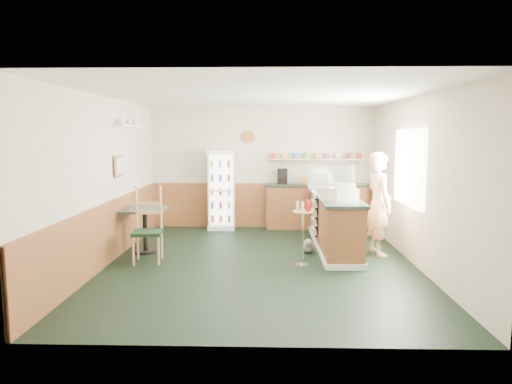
{
  "coord_description": "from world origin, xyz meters",
  "views": [
    {
      "loc": [
        0.14,
        -7.28,
        2.08
      ],
      "look_at": [
        -0.08,
        0.6,
        1.1
      ],
      "focal_mm": 32.0,
      "sensor_mm": 36.0,
      "label": 1
    }
  ],
  "objects_px": {
    "cash_register": "(343,195)",
    "condiment_stand": "(303,224)",
    "drinks_fridge": "(222,190)",
    "cafe_table": "(145,222)",
    "shopkeeper": "(379,204)",
    "cafe_chair": "(149,222)",
    "display_case": "(331,178)"
  },
  "relations": [
    {
      "from": "condiment_stand",
      "to": "cafe_chair",
      "type": "distance_m",
      "value": 2.54
    },
    {
      "from": "shopkeeper",
      "to": "cafe_table",
      "type": "height_order",
      "value": "shopkeeper"
    },
    {
      "from": "condiment_stand",
      "to": "cash_register",
      "type": "bearing_deg",
      "value": 17.3
    },
    {
      "from": "display_case",
      "to": "cash_register",
      "type": "xyz_separation_m",
      "value": [
        -0.0,
        -1.52,
        -0.14
      ]
    },
    {
      "from": "shopkeeper",
      "to": "cafe_table",
      "type": "distance_m",
      "value": 4.11
    },
    {
      "from": "condiment_stand",
      "to": "cafe_table",
      "type": "xyz_separation_m",
      "value": [
        -2.74,
        0.75,
        -0.12
      ]
    },
    {
      "from": "display_case",
      "to": "cafe_chair",
      "type": "distance_m",
      "value": 3.58
    },
    {
      "from": "cash_register",
      "to": "shopkeeper",
      "type": "relative_size",
      "value": 0.22
    },
    {
      "from": "display_case",
      "to": "drinks_fridge",
      "type": "bearing_deg",
      "value": 153.01
    },
    {
      "from": "cafe_table",
      "to": "cafe_chair",
      "type": "distance_m",
      "value": 0.58
    },
    {
      "from": "cafe_table",
      "to": "shopkeeper",
      "type": "bearing_deg",
      "value": -0.64
    },
    {
      "from": "drinks_fridge",
      "to": "cash_register",
      "type": "distance_m",
      "value": 3.5
    },
    {
      "from": "cash_register",
      "to": "drinks_fridge",
      "type": "bearing_deg",
      "value": 116.29
    },
    {
      "from": "cash_register",
      "to": "cafe_table",
      "type": "xyz_separation_m",
      "value": [
        -3.4,
        0.54,
        -0.56
      ]
    },
    {
      "from": "drinks_fridge",
      "to": "cafe_table",
      "type": "xyz_separation_m",
      "value": [
        -1.15,
        -2.12,
        -0.32
      ]
    },
    {
      "from": "drinks_fridge",
      "to": "cafe_chair",
      "type": "distance_m",
      "value": 2.83
    },
    {
      "from": "cafe_table",
      "to": "cafe_chair",
      "type": "height_order",
      "value": "cafe_chair"
    },
    {
      "from": "drinks_fridge",
      "to": "cafe_table",
      "type": "distance_m",
      "value": 2.44
    },
    {
      "from": "cash_register",
      "to": "display_case",
      "type": "bearing_deg",
      "value": 76.14
    },
    {
      "from": "drinks_fridge",
      "to": "cafe_table",
      "type": "relative_size",
      "value": 2.22
    },
    {
      "from": "drinks_fridge",
      "to": "display_case",
      "type": "height_order",
      "value": "drinks_fridge"
    },
    {
      "from": "condiment_stand",
      "to": "cafe_table",
      "type": "bearing_deg",
      "value": 164.74
    },
    {
      "from": "display_case",
      "to": "cafe_chair",
      "type": "xyz_separation_m",
      "value": [
        -3.19,
        -1.51,
        -0.61
      ]
    },
    {
      "from": "display_case",
      "to": "shopkeeper",
      "type": "height_order",
      "value": "shopkeeper"
    },
    {
      "from": "cash_register",
      "to": "cafe_table",
      "type": "distance_m",
      "value": 3.49
    },
    {
      "from": "display_case",
      "to": "shopkeeper",
      "type": "relative_size",
      "value": 0.49
    },
    {
      "from": "cafe_chair",
      "to": "drinks_fridge",
      "type": "bearing_deg",
      "value": 64.7
    },
    {
      "from": "cash_register",
      "to": "cafe_chair",
      "type": "xyz_separation_m",
      "value": [
        -3.19,
        0.01,
        -0.47
      ]
    },
    {
      "from": "shopkeeper",
      "to": "cafe_chair",
      "type": "relative_size",
      "value": 1.44
    },
    {
      "from": "cash_register",
      "to": "condiment_stand",
      "type": "xyz_separation_m",
      "value": [
        -0.66,
        -0.2,
        -0.44
      ]
    },
    {
      "from": "cafe_chair",
      "to": "cafe_table",
      "type": "bearing_deg",
      "value": 105.87
    },
    {
      "from": "drinks_fridge",
      "to": "cafe_table",
      "type": "height_order",
      "value": "drinks_fridge"
    }
  ]
}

